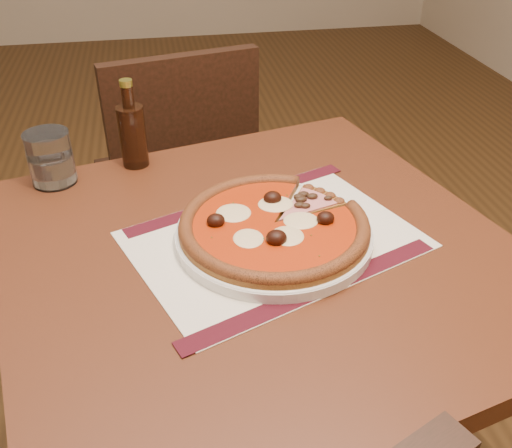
{
  "coord_description": "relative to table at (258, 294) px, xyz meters",
  "views": [
    {
      "loc": [
        0.2,
        -1.69,
        1.29
      ],
      "look_at": [
        0.34,
        -0.93,
        0.78
      ],
      "focal_mm": 40.0,
      "sensor_mm": 36.0,
      "label": 1
    }
  ],
  "objects": [
    {
      "name": "table",
      "position": [
        0.0,
        0.0,
        0.0
      ],
      "size": [
        0.96,
        0.96,
        0.75
      ],
      "rotation": [
        0.0,
        0.0,
        0.24
      ],
      "color": "#572814",
      "rests_on": "ground"
    },
    {
      "name": "chair_far",
      "position": [
        -0.1,
        0.76,
        -0.15
      ],
      "size": [
        0.49,
        0.49,
        0.86
      ],
      "rotation": [
        0.0,
        0.0,
        3.37
      ],
      "color": "black",
      "rests_on": "ground"
    },
    {
      "name": "placemat",
      "position": [
        0.03,
        0.01,
        0.1
      ],
      "size": [
        0.53,
        0.46,
        0.0
      ],
      "primitive_type": "cube",
      "rotation": [
        0.0,
        0.0,
        0.37
      ],
      "color": "beige",
      "rests_on": "table"
    },
    {
      "name": "plate",
      "position": [
        0.03,
        0.01,
        0.11
      ],
      "size": [
        0.32,
        0.32,
        0.02
      ],
      "primitive_type": "cylinder",
      "color": "white",
      "rests_on": "placemat"
    },
    {
      "name": "pizza",
      "position": [
        0.03,
        0.01,
        0.13
      ],
      "size": [
        0.31,
        0.31,
        0.04
      ],
      "color": "#A66828",
      "rests_on": "plate"
    },
    {
      "name": "ham_slice",
      "position": [
        0.1,
        0.07,
        0.13
      ],
      "size": [
        0.13,
        0.11,
        0.02
      ],
      "rotation": [
        0.0,
        0.0,
        0.64
      ],
      "color": "#A66828",
      "rests_on": "plate"
    },
    {
      "name": "water_glass",
      "position": [
        -0.35,
        0.28,
        0.15
      ],
      "size": [
        0.09,
        0.09,
        0.1
      ],
      "primitive_type": "cylinder",
      "rotation": [
        0.0,
        0.0,
        -0.13
      ],
      "color": "white",
      "rests_on": "table"
    },
    {
      "name": "bottle",
      "position": [
        -0.19,
        0.32,
        0.17
      ],
      "size": [
        0.05,
        0.05,
        0.18
      ],
      "color": "#34190D",
      "rests_on": "table"
    }
  ]
}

